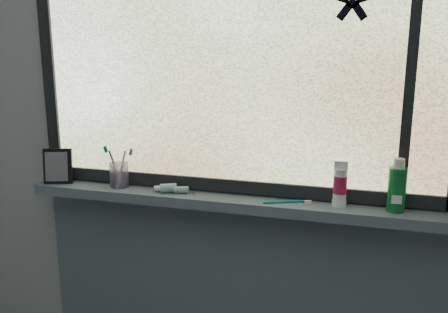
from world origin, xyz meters
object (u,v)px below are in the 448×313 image
Objects in this scene: vanity_mirror at (58,166)px; cream_tube at (340,182)px; mouthwash_bottle at (397,185)px; toothbrush_cup at (119,175)px.

cream_tube is at bearing -17.09° from vanity_mirror.
mouthwash_bottle reaches higher than cream_tube.
vanity_mirror is 0.93× the size of mouthwash_bottle.
toothbrush_cup is 1.05m from mouthwash_bottle.
mouthwash_bottle is at bearing -0.54° from cream_tube.
cream_tube reaches higher than toothbrush_cup.
mouthwash_bottle is 0.19m from cream_tube.
mouthwash_bottle is 1.32× the size of cream_tube.
mouthwash_bottle reaches higher than toothbrush_cup.
cream_tube is (-0.19, 0.00, -0.01)m from mouthwash_bottle.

